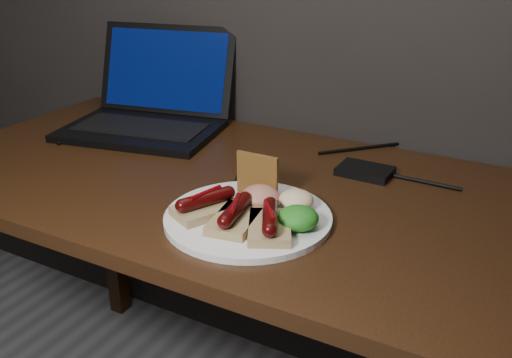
{
  "coord_description": "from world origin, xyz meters",
  "views": [
    {
      "loc": [
        0.57,
        0.45,
        1.23
      ],
      "look_at": [
        0.12,
        1.27,
        0.82
      ],
      "focal_mm": 40.0,
      "sensor_mm": 36.0,
      "label": 1
    }
  ],
  "objects": [
    {
      "name": "plate",
      "position": [
        0.12,
        1.24,
        0.76
      ],
      "size": [
        0.33,
        0.33,
        0.01
      ],
      "primitive_type": "cylinder",
      "rotation": [
        0.0,
        0.0,
        -0.09
      ],
      "color": "white",
      "rests_on": "desk"
    },
    {
      "name": "laptop",
      "position": [
        -0.36,
        1.58,
        0.8
      ],
      "size": [
        0.44,
        0.41,
        0.25
      ],
      "color": "black",
      "rests_on": "desk"
    },
    {
      "name": "crispbread",
      "position": [
        0.1,
        1.31,
        0.8
      ],
      "size": [
        0.09,
        0.01,
        0.08
      ],
      "primitive_type": "cube",
      "color": "#8F5E27",
      "rests_on": "plate"
    },
    {
      "name": "salad_greens",
      "position": [
        0.22,
        1.23,
        0.78
      ],
      "size": [
        0.07,
        0.07,
        0.04
      ],
      "primitive_type": "ellipsoid",
      "color": "#175611",
      "rests_on": "plate"
    },
    {
      "name": "hard_drive",
      "position": [
        0.24,
        1.54,
        0.76
      ],
      "size": [
        0.11,
        0.08,
        0.02
      ],
      "primitive_type": "cube",
      "rotation": [
        0.0,
        0.0,
        -0.02
      ],
      "color": "black",
      "rests_on": "desk"
    },
    {
      "name": "desk_cables",
      "position": [
        -0.0,
        1.53,
        0.75
      ],
      "size": [
        0.91,
        0.45,
        0.01
      ],
      "color": "black",
      "rests_on": "desk"
    },
    {
      "name": "coleslaw_mound",
      "position": [
        0.19,
        1.3,
        0.78
      ],
      "size": [
        0.06,
        0.06,
        0.04
      ],
      "primitive_type": "ellipsoid",
      "color": "white",
      "rests_on": "plate"
    },
    {
      "name": "bread_sausage_right",
      "position": [
        0.18,
        1.2,
        0.78
      ],
      "size": [
        0.11,
        0.13,
        0.04
      ],
      "color": "tan",
      "rests_on": "plate"
    },
    {
      "name": "bread_sausage_left",
      "position": [
        0.05,
        1.21,
        0.78
      ],
      "size": [
        0.11,
        0.13,
        0.04
      ],
      "color": "tan",
      "rests_on": "plate"
    },
    {
      "name": "bread_sausage_center",
      "position": [
        0.12,
        1.19,
        0.78
      ],
      "size": [
        0.09,
        0.12,
        0.04
      ],
      "color": "tan",
      "rests_on": "plate"
    },
    {
      "name": "desk",
      "position": [
        0.0,
        1.38,
        0.66
      ],
      "size": [
        1.4,
        0.7,
        0.75
      ],
      "color": "#36200D",
      "rests_on": "ground"
    },
    {
      "name": "salsa_mound",
      "position": [
        0.12,
        1.28,
        0.78
      ],
      "size": [
        0.07,
        0.07,
        0.04
      ],
      "primitive_type": "ellipsoid",
      "color": "#A91016",
      "rests_on": "plate"
    }
  ]
}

